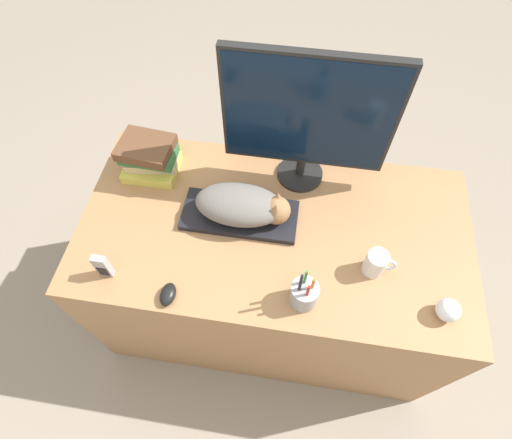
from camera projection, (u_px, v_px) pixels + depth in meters
name	position (u px, v px, depth m)	size (l,w,h in m)	color
ground_plane	(258.00, 377.00, 1.90)	(12.00, 12.00, 0.00)	gray
desk	(271.00, 272.00, 1.77)	(1.43, 0.75, 0.76)	#9E7047
keyboard	(240.00, 215.00, 1.47)	(0.42, 0.18, 0.02)	black
cat	(245.00, 205.00, 1.41)	(0.34, 0.17, 0.12)	#66605B
monitor	(308.00, 118.00, 1.32)	(0.58, 0.18, 0.55)	black
computer_mouse	(168.00, 294.00, 1.29)	(0.05, 0.08, 0.04)	black
coffee_mug	(376.00, 263.00, 1.32)	(0.11, 0.07, 0.10)	silver
pen_cup	(304.00, 294.00, 1.26)	(0.09, 0.09, 0.20)	#939399
baseball	(448.00, 310.00, 1.25)	(0.08, 0.08, 0.08)	silver
phone	(103.00, 266.00, 1.31)	(0.05, 0.03, 0.11)	#99999E
book_stack	(149.00, 158.00, 1.53)	(0.22, 0.18, 0.16)	#CCC14C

